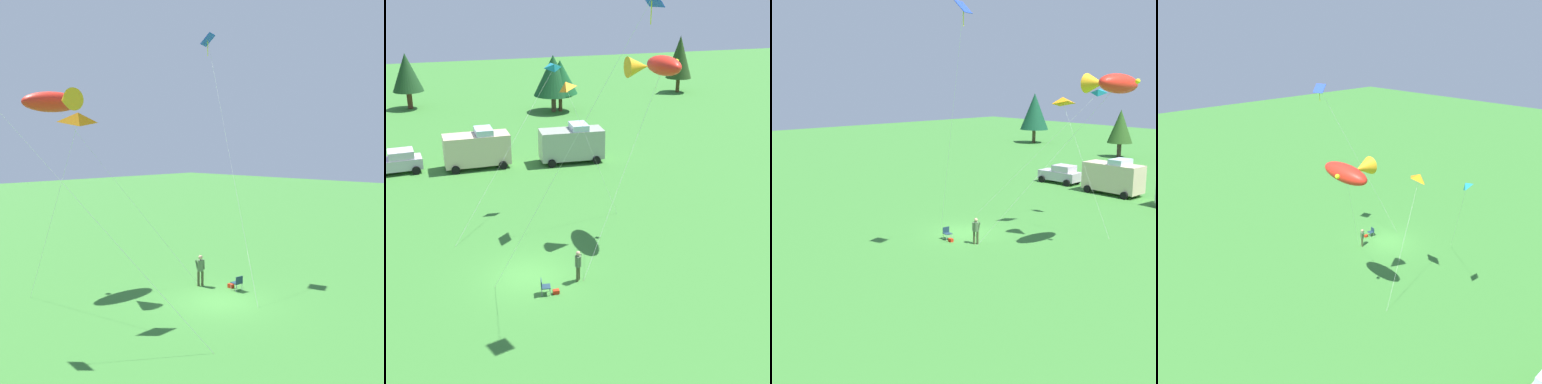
{
  "view_description": "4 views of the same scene",
  "coord_description": "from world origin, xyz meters",
  "views": [
    {
      "loc": [
        -14.17,
        16.65,
        7.72
      ],
      "look_at": [
        4.05,
        -2.13,
        5.08
      ],
      "focal_mm": 42.0,
      "sensor_mm": 36.0,
      "label": 1
    },
    {
      "loc": [
        -4.53,
        -24.67,
        15.05
      ],
      "look_at": [
        2.84,
        0.15,
        4.51
      ],
      "focal_mm": 50.0,
      "sensor_mm": 36.0,
      "label": 2
    },
    {
      "loc": [
        26.95,
        -23.41,
        10.56
      ],
      "look_at": [
        2.49,
        -2.2,
        3.6
      ],
      "focal_mm": 50.0,
      "sensor_mm": 36.0,
      "label": 3
    },
    {
      "loc": [
        23.83,
        20.07,
        18.22
      ],
      "look_at": [
        3.32,
        -1.89,
        5.48
      ],
      "focal_mm": 35.0,
      "sensor_mm": 36.0,
      "label": 4
    }
  ],
  "objects": [
    {
      "name": "backpack_on_grass",
      "position": [
        1.01,
        -2.07,
        0.11
      ],
      "size": [
        0.33,
        0.23,
        0.22
      ],
      "primitive_type": "cube",
      "rotation": [
        0.0,
        0.0,
        6.26
      ],
      "color": "red",
      "rests_on": "ground"
    },
    {
      "name": "van_camper_beige",
      "position": [
        -0.48,
        18.55,
        1.64
      ],
      "size": [
        5.44,
        2.69,
        3.34
      ],
      "rotation": [
        0.0,
        0.0,
        0.02
      ],
      "color": "beige",
      "rests_on": "ground"
    },
    {
      "name": "car_silver_compact",
      "position": [
        -6.97,
        19.02,
        0.95
      ],
      "size": [
        4.33,
        2.49,
        1.89
      ],
      "rotation": [
        0.0,
        0.0,
        0.08
      ],
      "color": "#BBB0B9",
      "rests_on": "ground"
    },
    {
      "name": "folding_chair",
      "position": [
        0.42,
        -1.91,
        0.49
      ],
      "size": [
        0.55,
        0.55,
        0.82
      ],
      "rotation": [
        0.0,
        0.0,
        6.12
      ],
      "color": "#1C3545",
      "rests_on": "ground"
    },
    {
      "name": "kite_delta_orange",
      "position": [
        3.68,
        5.61,
        9.01
      ],
      "size": [
        4.45,
        1.57,
        9.38
      ],
      "color": "orange",
      "rests_on": "ground"
    },
    {
      "name": "treeline_distant",
      "position": [
        -2.25,
        39.92,
        4.5
      ],
      "size": [
        65.62,
        11.4,
        8.06
      ],
      "color": "#4E3E29",
      "rests_on": "ground"
    },
    {
      "name": "kite_large_fish",
      "position": [
        8.7,
        3.87,
        10.21
      ],
      "size": [
        7.52,
        7.0,
        10.88
      ],
      "color": "red",
      "rests_on": "ground"
    },
    {
      "name": "person_kite_flyer",
      "position": [
        2.46,
        -1.16,
        1.02
      ],
      "size": [
        0.5,
        0.51,
        1.74
      ],
      "rotation": [
        0.0,
        0.0,
        5.65
      ],
      "color": "#404729",
      "rests_on": "ground"
    },
    {
      "name": "ground_plane",
      "position": [
        0.0,
        0.0,
        0.0
      ],
      "size": [
        160.0,
        160.0,
        0.0
      ],
      "primitive_type": "plane",
      "color": "#397A2F"
    },
    {
      "name": "kite_diamond_blue",
      "position": [
        4.34,
        -3.94,
        13.57
      ],
      "size": [
        6.98,
        4.06,
        14.52
      ],
      "color": "blue",
      "rests_on": "ground"
    },
    {
      "name": "van_motorhome_grey",
      "position": [
        7.5,
        17.77,
        1.64
      ],
      "size": [
        5.51,
        2.84,
        3.34
      ],
      "rotation": [
        0.0,
        0.0,
        -0.05
      ],
      "color": "#9DA391",
      "rests_on": "ground"
    },
    {
      "name": "kite_delta_teal",
      "position": [
        3.89,
        9.2,
        9.5
      ],
      "size": [
        8.01,
        5.15,
        9.87
      ],
      "color": "teal",
      "rests_on": "ground"
    }
  ]
}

